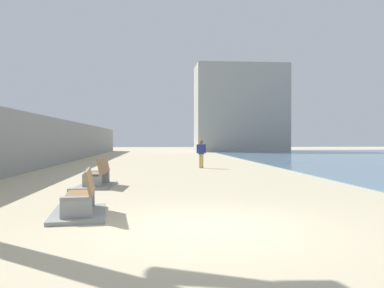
{
  "coord_description": "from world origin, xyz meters",
  "views": [
    {
      "loc": [
        -0.79,
        -7.35,
        1.61
      ],
      "look_at": [
        1.09,
        14.91,
        1.36
      ],
      "focal_mm": 37.68,
      "sensor_mm": 36.0,
      "label": 1
    }
  ],
  "objects": [
    {
      "name": "bench_far",
      "position": [
        -2.85,
        6.62,
        0.23
      ],
      "size": [
        1.22,
        2.16,
        0.98
      ],
      "color": "gray",
      "rests_on": "ground"
    },
    {
      "name": "bench_near",
      "position": [
        -2.44,
        1.35,
        0.23
      ],
      "size": [
        1.34,
        2.22,
        0.98
      ],
      "color": "gray",
      "rests_on": "ground"
    },
    {
      "name": "seawall",
      "position": [
        -7.5,
        18.0,
        1.48
      ],
      "size": [
        0.8,
        64.0,
        2.95
      ],
      "primitive_type": "cube",
      "color": "gray",
      "rests_on": "ground"
    },
    {
      "name": "harbor_building",
      "position": [
        10.24,
        46.0,
        5.75
      ],
      "size": [
        12.0,
        6.0,
        11.49
      ],
      "primitive_type": "cube",
      "color": "#9E9E99",
      "rests_on": "ground"
    },
    {
      "name": "person_walking",
      "position": [
        1.63,
        15.15,
        0.91
      ],
      "size": [
        0.52,
        0.24,
        1.58
      ],
      "color": "gold",
      "rests_on": "ground"
    },
    {
      "name": "ground_plane",
      "position": [
        0.0,
        18.0,
        0.0
      ],
      "size": [
        120.0,
        120.0,
        0.0
      ],
      "primitive_type": "plane",
      "color": "#C6B793"
    }
  ]
}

